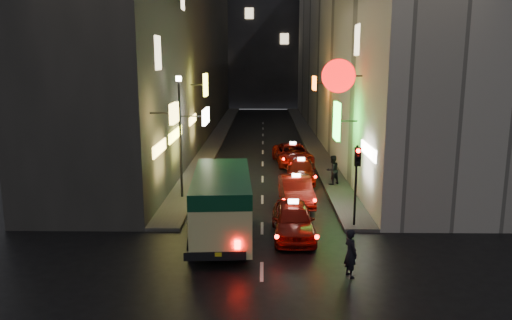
{
  "coord_description": "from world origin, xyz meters",
  "views": [
    {
      "loc": [
        0.04,
        -12.13,
        7.23
      ],
      "look_at": [
        -0.33,
        13.0,
        2.11
      ],
      "focal_mm": 35.0,
      "sensor_mm": 36.0,
      "label": 1
    }
  ],
  "objects_px": {
    "lamp_post": "(180,129)",
    "minibus": "(222,198)",
    "pedestrian_crossing": "(351,250)",
    "traffic_light": "(357,168)",
    "taxi_near": "(293,217)"
  },
  "relations": [
    {
      "from": "pedestrian_crossing",
      "to": "lamp_post",
      "type": "distance_m",
      "value": 12.09
    },
    {
      "from": "traffic_light",
      "to": "lamp_post",
      "type": "relative_size",
      "value": 0.56
    },
    {
      "from": "minibus",
      "to": "pedestrian_crossing",
      "type": "bearing_deg",
      "value": -37.21
    },
    {
      "from": "minibus",
      "to": "pedestrian_crossing",
      "type": "height_order",
      "value": "minibus"
    },
    {
      "from": "minibus",
      "to": "taxi_near",
      "type": "relative_size",
      "value": 1.24
    },
    {
      "from": "pedestrian_crossing",
      "to": "traffic_light",
      "type": "height_order",
      "value": "traffic_light"
    },
    {
      "from": "taxi_near",
      "to": "lamp_post",
      "type": "xyz_separation_m",
      "value": [
        -5.48,
        5.49,
        2.9
      ]
    },
    {
      "from": "lamp_post",
      "to": "minibus",
      "type": "bearing_deg",
      "value": -66.08
    },
    {
      "from": "minibus",
      "to": "taxi_near",
      "type": "distance_m",
      "value": 3.05
    },
    {
      "from": "minibus",
      "to": "traffic_light",
      "type": "distance_m",
      "value": 5.84
    },
    {
      "from": "taxi_near",
      "to": "lamp_post",
      "type": "bearing_deg",
      "value": 134.95
    },
    {
      "from": "minibus",
      "to": "traffic_light",
      "type": "height_order",
      "value": "traffic_light"
    },
    {
      "from": "pedestrian_crossing",
      "to": "traffic_light",
      "type": "relative_size",
      "value": 0.54
    },
    {
      "from": "pedestrian_crossing",
      "to": "traffic_light",
      "type": "xyz_separation_m",
      "value": [
        1.02,
        4.79,
        1.74
      ]
    },
    {
      "from": "pedestrian_crossing",
      "to": "lamp_post",
      "type": "height_order",
      "value": "lamp_post"
    }
  ]
}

